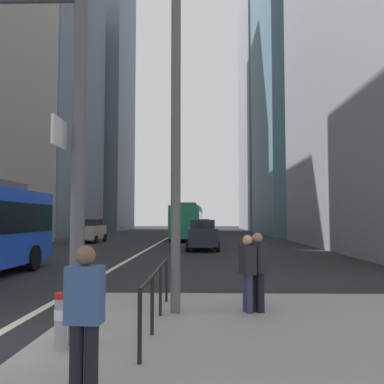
{
  "coord_description": "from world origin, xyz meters",
  "views": [
    {
      "loc": [
        3.63,
        -6.72,
        2.05
      ],
      "look_at": [
        2.73,
        29.11,
        4.3
      ],
      "focal_mm": 39.03,
      "sensor_mm": 36.0,
      "label": 1
    }
  ],
  "objects_px": {
    "city_bus_red_receding": "(187,220)",
    "pedestrian_waiting": "(248,270)",
    "car_receding_far": "(203,227)",
    "street_lamp_post": "(176,64)",
    "car_receding_near": "(202,235)",
    "car_oncoming_mid": "(90,231)",
    "pedestrian_far": "(258,268)",
    "city_bus_red_distant": "(194,219)",
    "bollard_right": "(61,318)",
    "bollard_back": "(83,301)",
    "pedestrian_walking": "(85,314)"
  },
  "relations": [
    {
      "from": "city_bus_red_receding",
      "to": "pedestrian_waiting",
      "type": "xyz_separation_m",
      "value": [
        2.34,
        -31.11,
        -0.83
      ]
    },
    {
      "from": "car_receding_far",
      "to": "street_lamp_post",
      "type": "distance_m",
      "value": 40.49
    },
    {
      "from": "city_bus_red_receding",
      "to": "car_receding_near",
      "type": "bearing_deg",
      "value": -83.83
    },
    {
      "from": "car_oncoming_mid",
      "to": "car_receding_near",
      "type": "relative_size",
      "value": 0.92
    },
    {
      "from": "city_bus_red_receding",
      "to": "pedestrian_waiting",
      "type": "distance_m",
      "value": 31.21
    },
    {
      "from": "car_oncoming_mid",
      "to": "car_receding_near",
      "type": "bearing_deg",
      "value": -40.87
    },
    {
      "from": "street_lamp_post",
      "to": "pedestrian_far",
      "type": "height_order",
      "value": "street_lamp_post"
    },
    {
      "from": "city_bus_red_distant",
      "to": "bollard_right",
      "type": "relative_size",
      "value": 13.19
    },
    {
      "from": "car_receding_far",
      "to": "bollard_back",
      "type": "bearing_deg",
      "value": -92.89
    },
    {
      "from": "street_lamp_post",
      "to": "bollard_right",
      "type": "distance_m",
      "value": 5.48
    },
    {
      "from": "pedestrian_waiting",
      "to": "pedestrian_far",
      "type": "height_order",
      "value": "pedestrian_far"
    },
    {
      "from": "bollard_back",
      "to": "car_receding_near",
      "type": "bearing_deg",
      "value": 84.1
    },
    {
      "from": "city_bus_red_distant",
      "to": "bollard_back",
      "type": "relative_size",
      "value": 12.8
    },
    {
      "from": "pedestrian_waiting",
      "to": "pedestrian_walking",
      "type": "distance_m",
      "value": 4.67
    },
    {
      "from": "car_receding_far",
      "to": "car_receding_near",
      "type": "bearing_deg",
      "value": -90.17
    },
    {
      "from": "car_receding_near",
      "to": "bollard_right",
      "type": "bearing_deg",
      "value": -95.55
    },
    {
      "from": "car_oncoming_mid",
      "to": "car_receding_near",
      "type": "xyz_separation_m",
      "value": [
        9.46,
        -8.18,
        0.0
      ]
    },
    {
      "from": "car_oncoming_mid",
      "to": "street_lamp_post",
      "type": "bearing_deg",
      "value": -71.39
    },
    {
      "from": "car_receding_near",
      "to": "pedestrian_far",
      "type": "xyz_separation_m",
      "value": [
        1.17,
        -18.27,
        0.04
      ]
    },
    {
      "from": "car_oncoming_mid",
      "to": "car_receding_far",
      "type": "distance_m",
      "value": 16.67
    },
    {
      "from": "pedestrian_far",
      "to": "bollard_right",
      "type": "bearing_deg",
      "value": -141.54
    },
    {
      "from": "street_lamp_post",
      "to": "pedestrian_far",
      "type": "distance_m",
      "value": 4.57
    },
    {
      "from": "car_oncoming_mid",
      "to": "car_receding_far",
      "type": "height_order",
      "value": "same"
    },
    {
      "from": "car_receding_far",
      "to": "pedestrian_far",
      "type": "bearing_deg",
      "value": -88.43
    },
    {
      "from": "car_receding_near",
      "to": "pedestrian_walking",
      "type": "height_order",
      "value": "car_receding_near"
    },
    {
      "from": "bollard_right",
      "to": "bollard_back",
      "type": "bearing_deg",
      "value": 90.46
    },
    {
      "from": "city_bus_red_distant",
      "to": "pedestrian_far",
      "type": "xyz_separation_m",
      "value": [
        2.46,
        -54.98,
        -0.8
      ]
    },
    {
      "from": "car_receding_near",
      "to": "bollard_back",
      "type": "xyz_separation_m",
      "value": [
        -2.03,
        -19.64,
        -0.37
      ]
    },
    {
      "from": "city_bus_red_receding",
      "to": "car_receding_near",
      "type": "height_order",
      "value": "city_bus_red_receding"
    },
    {
      "from": "bollard_right",
      "to": "pedestrian_far",
      "type": "xyz_separation_m",
      "value": [
        3.19,
        2.53,
        0.43
      ]
    },
    {
      "from": "street_lamp_post",
      "to": "pedestrian_waiting",
      "type": "bearing_deg",
      "value": 3.11
    },
    {
      "from": "car_receding_far",
      "to": "bollard_right",
      "type": "height_order",
      "value": "car_receding_far"
    },
    {
      "from": "city_bus_red_receding",
      "to": "pedestrian_walking",
      "type": "xyz_separation_m",
      "value": [
        0.17,
        -35.24,
        -0.8
      ]
    },
    {
      "from": "city_bus_red_receding",
      "to": "bollard_back",
      "type": "distance_m",
      "value": 32.47
    },
    {
      "from": "bollard_back",
      "to": "city_bus_red_receding",
      "type": "bearing_deg",
      "value": 88.86
    },
    {
      "from": "city_bus_red_distant",
      "to": "pedestrian_walking",
      "type": "height_order",
      "value": "city_bus_red_distant"
    },
    {
      "from": "car_receding_near",
      "to": "street_lamp_post",
      "type": "xyz_separation_m",
      "value": [
        -0.51,
        -18.39,
        4.29
      ]
    },
    {
      "from": "street_lamp_post",
      "to": "bollard_back",
      "type": "relative_size",
      "value": 9.55
    },
    {
      "from": "city_bus_red_distant",
      "to": "pedestrian_waiting",
      "type": "xyz_separation_m",
      "value": [
        2.25,
        -55.02,
        -0.83
      ]
    },
    {
      "from": "city_bus_red_distant",
      "to": "pedestrian_walking",
      "type": "distance_m",
      "value": 59.16
    },
    {
      "from": "pedestrian_walking",
      "to": "car_oncoming_mid",
      "type": "bearing_deg",
      "value": 105.06
    },
    {
      "from": "city_bus_red_distant",
      "to": "street_lamp_post",
      "type": "bearing_deg",
      "value": -89.18
    },
    {
      "from": "city_bus_red_distant",
      "to": "car_oncoming_mid",
      "type": "bearing_deg",
      "value": -105.97
    },
    {
      "from": "street_lamp_post",
      "to": "car_oncoming_mid",
      "type": "bearing_deg",
      "value": 108.61
    },
    {
      "from": "car_receding_near",
      "to": "street_lamp_post",
      "type": "distance_m",
      "value": 18.89
    },
    {
      "from": "car_receding_near",
      "to": "pedestrian_walking",
      "type": "relative_size",
      "value": 2.77
    },
    {
      "from": "city_bus_red_receding",
      "to": "bollard_right",
      "type": "relative_size",
      "value": 14.53
    },
    {
      "from": "car_oncoming_mid",
      "to": "car_receding_near",
      "type": "distance_m",
      "value": 12.51
    },
    {
      "from": "bollard_right",
      "to": "pedestrian_far",
      "type": "relative_size",
      "value": 0.51
    },
    {
      "from": "car_oncoming_mid",
      "to": "pedestrian_far",
      "type": "distance_m",
      "value": 28.5
    }
  ]
}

